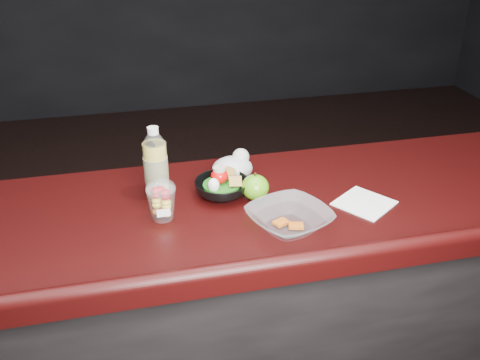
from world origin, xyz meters
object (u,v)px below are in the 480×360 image
Objects in this scene: takeout_bowl at (289,219)px; green_apple at (255,187)px; snack_bowl at (221,187)px; lemonade_bottle at (156,167)px; fruit_cup at (161,199)px.

green_apple is at bearing 106.09° from takeout_bowl.
snack_bowl is at bearing 157.10° from green_apple.
green_apple is 0.20m from takeout_bowl.
takeout_bowl is (0.36, -0.29, -0.07)m from lemonade_bottle.
snack_bowl is at bearing 124.08° from takeout_bowl.
fruit_cup is 0.62× the size of snack_bowl.
fruit_cup is at bearing 159.12° from takeout_bowl.
lemonade_bottle is at bearing 161.92° from green_apple.
lemonade_bottle is 0.79× the size of takeout_bowl.
lemonade_bottle is 1.85× the size of fruit_cup.
lemonade_bottle is 0.16m from fruit_cup.
fruit_cup reaches higher than snack_bowl.
green_apple is 0.45× the size of snack_bowl.
lemonade_bottle is 1.15× the size of snack_bowl.
fruit_cup is (0.00, -0.15, -0.03)m from lemonade_bottle.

